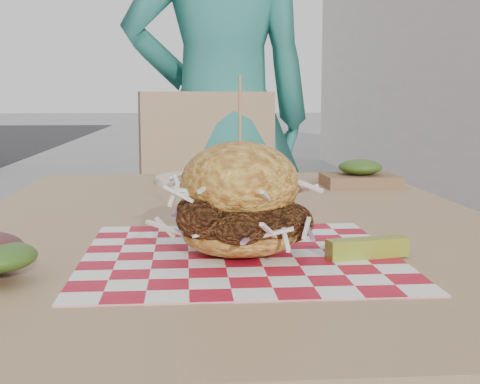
% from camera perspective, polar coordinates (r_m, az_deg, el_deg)
% --- Properties ---
extents(diner, '(0.70, 0.52, 1.74)m').
position_cam_1_polar(diner, '(2.16, -1.56, 6.36)').
color(diner, '#29786E').
rests_on(diner, ground).
extents(patio_table, '(0.80, 1.20, 0.75)m').
position_cam_1_polar(patio_table, '(1.04, -0.70, -6.41)').
color(patio_table, tan).
rests_on(patio_table, ground).
extents(patio_chair, '(0.51, 0.51, 0.95)m').
position_cam_1_polar(patio_chair, '(1.98, -3.21, -3.00)').
color(patio_chair, tan).
rests_on(patio_chair, ground).
extents(paper_liner, '(0.36, 0.36, 0.00)m').
position_cam_1_polar(paper_liner, '(0.78, 0.00, -5.40)').
color(paper_liner, red).
rests_on(paper_liner, patio_table).
extents(sandwich, '(0.18, 0.18, 0.21)m').
position_cam_1_polar(sandwich, '(0.77, 0.00, -1.18)').
color(sandwich, gold).
rests_on(sandwich, paper_liner).
extents(pickle_spear, '(0.10, 0.04, 0.02)m').
position_cam_1_polar(pickle_spear, '(0.77, 10.80, -4.71)').
color(pickle_spear, olive).
rests_on(pickle_spear, paper_liner).
extents(place_setting, '(0.27, 0.27, 0.02)m').
position_cam_1_polar(place_setting, '(1.44, -1.87, 1.08)').
color(place_setting, white).
rests_on(place_setting, patio_table).
extents(kraft_tray, '(0.15, 0.12, 0.06)m').
position_cam_1_polar(kraft_tray, '(1.40, 10.20, 1.39)').
color(kraft_tray, brown).
rests_on(kraft_tray, patio_table).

